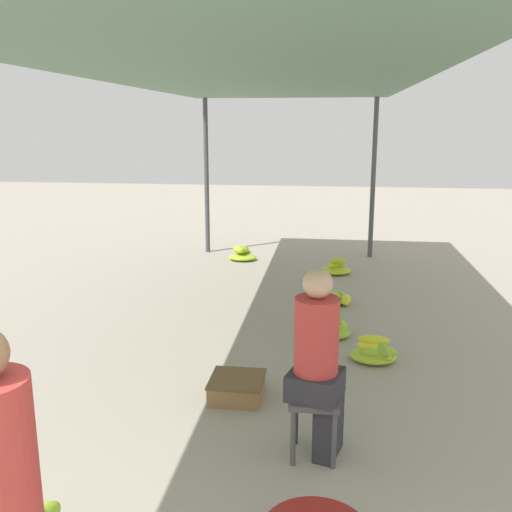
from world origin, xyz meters
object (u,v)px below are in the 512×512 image
object	(u,v)px
stool	(315,408)
banana_pile_right_3	(332,298)
banana_pile_right_0	(330,326)
banana_pile_right_1	(375,352)
banana_pile_left_1	(242,254)
banana_pile_right_2	(336,267)
vendor_seated	(319,361)
crate_near	(237,388)

from	to	relation	value
stool	banana_pile_right_3	distance (m)	3.52
banana_pile_right_0	banana_pile_right_1	xyz separation A→B (m)	(0.44, -0.64, -0.01)
banana_pile_right_0	banana_pile_left_1	bearing A→B (deg)	114.02
stool	banana_pile_right_2	world-z (taller)	stool
stool	banana_pile_right_3	xyz separation A→B (m)	(0.12, 3.51, -0.30)
banana_pile_right_3	stool	bearing A→B (deg)	-91.97
vendor_seated	banana_pile_right_0	bearing A→B (deg)	87.97
banana_pile_left_1	banana_pile_right_3	world-z (taller)	banana_pile_left_1
banana_pile_right_3	vendor_seated	bearing A→B (deg)	-91.64
stool	banana_pile_right_2	bearing A→B (deg)	88.06
vendor_seated	banana_pile_right_1	world-z (taller)	vendor_seated
banana_pile_right_3	crate_near	xyz separation A→B (m)	(-0.79, -2.73, 0.03)
banana_pile_right_1	banana_pile_right_3	size ratio (longest dim) A/B	0.80
vendor_seated	banana_pile_right_1	distance (m)	1.87
banana_pile_left_1	banana_pile_right_3	xyz separation A→B (m)	(1.53, -2.22, -0.03)
stool	vendor_seated	distance (m)	0.35
banana_pile_left_1	banana_pile_right_1	xyz separation A→B (m)	(1.95, -4.03, 0.00)
stool	crate_near	xyz separation A→B (m)	(-0.67, 0.78, -0.27)
vendor_seated	crate_near	bearing A→B (deg)	131.79
banana_pile_right_1	crate_near	xyz separation A→B (m)	(-1.21, -0.92, -0.01)
crate_near	stool	bearing A→B (deg)	-49.24
banana_pile_right_1	banana_pile_right_3	xyz separation A→B (m)	(-0.42, 1.82, -0.04)
banana_pile_right_1	crate_near	world-z (taller)	banana_pile_right_1
stool	crate_near	world-z (taller)	stool
vendor_seated	banana_pile_left_1	world-z (taller)	vendor_seated
banana_pile_right_2	crate_near	size ratio (longest dim) A/B	1.14
banana_pile_right_2	vendor_seated	bearing A→B (deg)	-91.72
crate_near	banana_pile_right_1	bearing A→B (deg)	37.14
banana_pile_right_0	banana_pile_right_3	distance (m)	1.18
stool	vendor_seated	world-z (taller)	vendor_seated
banana_pile_right_1	banana_pile_right_3	distance (m)	1.86
banana_pile_right_2	crate_near	xyz separation A→B (m)	(-0.84, -4.27, -0.00)
banana_pile_right_2	banana_pile_left_1	bearing A→B (deg)	156.60
banana_pile_left_1	crate_near	distance (m)	5.00
banana_pile_left_1	vendor_seated	bearing A→B (deg)	-75.97
vendor_seated	banana_pile_right_0	size ratio (longest dim) A/B	3.09
banana_pile_left_1	banana_pile_right_1	distance (m)	4.48
banana_pile_right_2	crate_near	bearing A→B (deg)	-101.17
banana_pile_right_0	banana_pile_right_3	size ratio (longest dim) A/B	0.78
banana_pile_right_1	banana_pile_right_3	world-z (taller)	banana_pile_right_1
banana_pile_right_1	crate_near	size ratio (longest dim) A/B	1.00
banana_pile_right_1	banana_pile_left_1	bearing A→B (deg)	115.77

